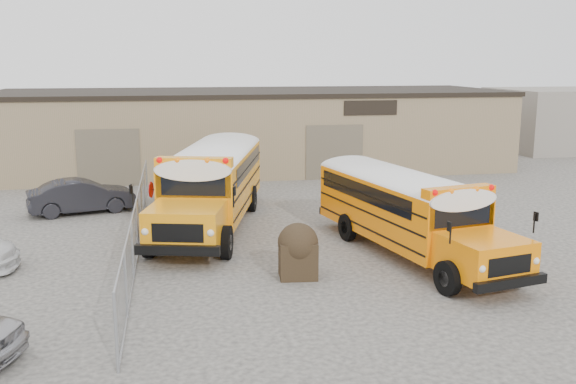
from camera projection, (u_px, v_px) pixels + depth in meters
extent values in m
plane|color=#3B3936|center=(328.00, 268.00, 20.30)|extent=(120.00, 120.00, 0.00)
cube|color=#896F54|center=(251.00, 130.00, 39.12)|extent=(30.00, 10.00, 4.50)
cube|color=black|center=(250.00, 92.00, 38.66)|extent=(30.20, 10.20, 0.25)
cube|color=black|center=(371.00, 108.00, 35.00)|extent=(3.00, 0.08, 0.80)
cube|color=#685C4A|center=(109.00, 158.00, 33.05)|extent=(3.20, 0.08, 3.00)
cube|color=#685C4A|center=(334.00, 152.00, 35.13)|extent=(3.20, 0.08, 3.00)
cylinder|color=#979A9F|center=(116.00, 333.00, 13.29)|extent=(0.07, 0.07, 1.80)
cylinder|color=#979A9F|center=(126.00, 284.00, 16.19)|extent=(0.07, 0.07, 1.80)
cylinder|color=#979A9F|center=(132.00, 250.00, 19.08)|extent=(0.07, 0.07, 1.80)
cylinder|color=#979A9F|center=(137.00, 225.00, 21.97)|extent=(0.07, 0.07, 1.80)
cylinder|color=#979A9F|center=(141.00, 206.00, 24.86)|extent=(0.07, 0.07, 1.80)
cylinder|color=#979A9F|center=(144.00, 191.00, 27.75)|extent=(0.07, 0.07, 1.80)
cylinder|color=#979A9F|center=(147.00, 179.00, 30.64)|extent=(0.07, 0.07, 1.80)
cylinder|color=#979A9F|center=(136.00, 200.00, 21.79)|extent=(0.05, 18.00, 0.05)
cylinder|color=#979A9F|center=(139.00, 249.00, 22.14)|extent=(0.05, 18.00, 0.05)
cube|color=#979A9F|center=(137.00, 225.00, 21.97)|extent=(0.02, 18.00, 1.70)
cube|color=gray|center=(568.00, 119.00, 47.16)|extent=(10.00, 8.00, 4.40)
cube|color=orange|center=(238.00, 156.00, 32.42)|extent=(4.65, 8.66, 2.23)
cube|color=orange|center=(220.00, 186.00, 27.32)|extent=(2.90, 2.90, 1.25)
cube|color=black|center=(225.00, 156.00, 28.28)|extent=(2.17, 0.61, 0.81)
cube|color=white|center=(238.00, 131.00, 32.16)|extent=(4.67, 8.75, 0.43)
cube|color=orange|center=(225.00, 140.00, 28.39)|extent=(2.71, 1.18, 0.39)
sphere|color=#E50705|center=(199.00, 137.00, 28.19)|extent=(0.22, 0.22, 0.22)
sphere|color=#E50705|center=(250.00, 138.00, 28.04)|extent=(0.22, 0.22, 0.22)
sphere|color=orange|center=(213.00, 138.00, 28.15)|extent=(0.22, 0.22, 0.22)
sphere|color=orange|center=(236.00, 138.00, 28.08)|extent=(0.22, 0.22, 0.22)
cube|color=black|center=(215.00, 204.00, 26.16)|extent=(2.64, 0.88, 0.30)
cube|color=black|center=(249.00, 163.00, 36.71)|extent=(2.63, 0.86, 0.30)
cube|color=black|center=(238.00, 158.00, 32.43)|extent=(4.65, 8.51, 0.07)
cube|color=black|center=(239.00, 143.00, 32.61)|extent=(4.36, 7.41, 0.67)
cylinder|color=black|center=(192.00, 199.00, 27.65)|extent=(0.57, 1.17, 1.13)
cylinder|color=black|center=(251.00, 200.00, 27.47)|extent=(0.57, 1.17, 1.13)
cylinder|color=black|center=(219.00, 172.00, 34.34)|extent=(0.57, 1.17, 1.13)
cylinder|color=black|center=(267.00, 173.00, 34.17)|extent=(0.57, 1.17, 1.13)
cylinder|color=#BF0505|center=(190.00, 162.00, 29.75)|extent=(0.18, 0.60, 0.61)
cube|color=orange|center=(325.00, 179.00, 27.40)|extent=(3.85, 7.58, 1.95)
cube|color=orange|center=(380.00, 212.00, 23.25)|extent=(2.49, 2.49, 1.10)
cube|color=black|center=(367.00, 181.00, 24.02)|extent=(1.92, 0.47, 0.71)
cube|color=white|center=(325.00, 153.00, 27.17)|extent=(3.87, 7.66, 0.38)
cube|color=orange|center=(364.00, 164.00, 24.10)|extent=(2.38, 0.96, 0.34)
sphere|color=#E50705|center=(343.00, 163.00, 23.50)|extent=(0.19, 0.19, 0.19)
sphere|color=#E50705|center=(390.00, 160.00, 24.25)|extent=(0.19, 0.19, 0.19)
sphere|color=orange|center=(356.00, 163.00, 23.71)|extent=(0.19, 0.19, 0.19)
sphere|color=orange|center=(378.00, 161.00, 24.05)|extent=(0.19, 0.19, 0.19)
cube|color=black|center=(397.00, 231.00, 22.32)|extent=(2.33, 0.70, 0.27)
cube|color=black|center=(292.00, 184.00, 30.90)|extent=(2.32, 0.68, 0.27)
cube|color=black|center=(325.00, 181.00, 27.41)|extent=(3.86, 7.45, 0.06)
cube|color=black|center=(322.00, 165.00, 27.54)|extent=(3.64, 6.47, 0.59)
cylinder|color=black|center=(351.00, 229.00, 23.03)|extent=(0.47, 1.03, 0.99)
cylinder|color=black|center=(405.00, 223.00, 23.88)|extent=(0.47, 1.03, 0.99)
cylinder|color=black|center=(288.00, 197.00, 28.48)|extent=(0.47, 1.03, 0.99)
cylinder|color=black|center=(333.00, 193.00, 29.33)|extent=(0.47, 1.03, 0.99)
cube|color=black|center=(298.00, 259.00, 19.34)|extent=(1.20, 1.10, 1.12)
sphere|color=black|center=(298.00, 243.00, 19.24)|extent=(1.23, 1.23, 1.23)
imported|color=black|center=(82.00, 196.00, 27.49)|extent=(4.69, 2.66, 1.46)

